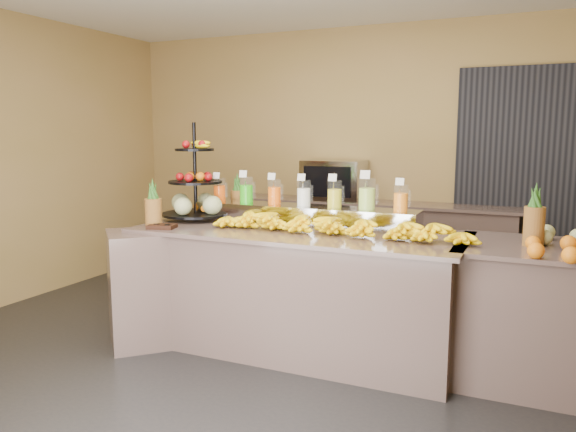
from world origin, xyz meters
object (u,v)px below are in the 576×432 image
Objects in this scene: fruit_stand at (199,195)px; oven_warmer at (334,180)px; pitcher_tray at (304,215)px; condiment_caddy at (162,226)px; right_fruit_pile at (560,240)px; banana_heap at (334,223)px.

oven_warmer is at bearing 75.11° from fruit_stand.
pitcher_tray is 2.85× the size of oven_warmer.
condiment_caddy is 0.41× the size of right_fruit_pile.
right_fruit_pile is (1.85, -0.36, 0.01)m from pitcher_tray.
right_fruit_pile reaches higher than pitcher_tray.
oven_warmer is (0.59, 2.30, 0.20)m from condiment_caddy.
pitcher_tray is at bearing 10.59° from fruit_stand.
banana_heap reaches higher than pitcher_tray.
condiment_caddy is 2.78m from right_fruit_pile.
banana_heap is 1.33m from condiment_caddy.
banana_heap reaches higher than condiment_caddy.
right_fruit_pile is 2.98m from oven_warmer.
banana_heap is at bearing 177.81° from right_fruit_pile.
banana_heap is 4.25× the size of right_fruit_pile.
oven_warmer is (-0.33, 1.67, 0.14)m from pitcher_tray.
pitcher_tray is 1.71m from oven_warmer.
condiment_caddy is at bearing -88.61° from fruit_stand.
oven_warmer reaches higher than pitcher_tray.
right_fruit_pile is at bearing -2.19° from banana_heap.
right_fruit_pile is at bearing -2.00° from fruit_stand.
fruit_stand is 4.07× the size of condiment_caddy.
pitcher_tray is at bearing 169.08° from right_fruit_pile.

